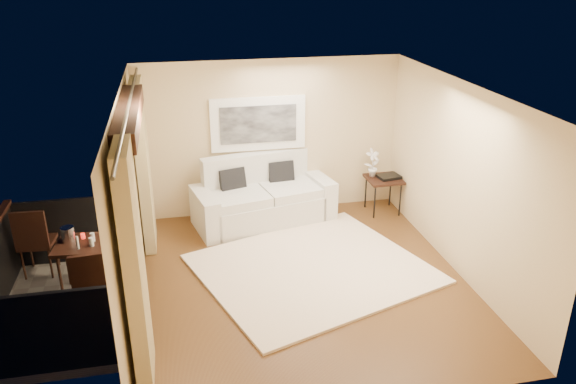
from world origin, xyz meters
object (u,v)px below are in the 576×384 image
object	(u,v)px
side_table	(384,181)
ice_bucket	(68,234)
bistro_table	(81,249)
balcony_chair_far	(34,238)
sofa	(262,198)
balcony_chair_near	(93,292)
orchid	(373,163)

from	to	relation	value
side_table	ice_bucket	distance (m)	5.28
side_table	bistro_table	xyz separation A→B (m)	(-4.87, -1.69, 0.09)
side_table	balcony_chair_far	xyz separation A→B (m)	(-5.58, -1.11, 0.03)
sofa	ice_bucket	xyz separation A→B (m)	(-2.86, -1.70, 0.46)
sofa	balcony_chair_far	distance (m)	3.63
ice_bucket	balcony_chair_near	bearing A→B (deg)	-70.36
bistro_table	ice_bucket	distance (m)	0.26
orchid	balcony_chair_far	world-z (taller)	orchid
bistro_table	sofa	bearing A→B (deg)	33.47
bistro_table	balcony_chair_far	distance (m)	0.92
balcony_chair_near	bistro_table	bearing A→B (deg)	98.74
orchid	balcony_chair_far	bearing A→B (deg)	-167.21
bistro_table	ice_bucket	bearing A→B (deg)	148.50
sofa	balcony_chair_near	bearing A→B (deg)	-143.14
balcony_chair_far	bistro_table	bearing A→B (deg)	145.46
orchid	bistro_table	size ratio (longest dim) A/B	0.68
balcony_chair_far	balcony_chair_near	world-z (taller)	balcony_chair_near
balcony_chair_far	balcony_chair_near	size ratio (longest dim) A/B	1.00
bistro_table	balcony_chair_far	size ratio (longest dim) A/B	0.72
sofa	bistro_table	bearing A→B (deg)	-158.53
bistro_table	balcony_chair_near	distance (m)	1.06
side_table	orchid	world-z (taller)	orchid
balcony_chair_far	ice_bucket	world-z (taller)	balcony_chair_far
orchid	balcony_chair_near	distance (m)	5.28
sofa	orchid	bearing A→B (deg)	-11.58
sofa	side_table	distance (m)	2.17
side_table	balcony_chair_near	world-z (taller)	balcony_chair_near
sofa	orchid	world-z (taller)	orchid
side_table	sofa	bearing A→B (deg)	177.29
side_table	balcony_chair_near	xyz separation A→B (m)	(-4.62, -2.72, 0.03)
orchid	bistro_table	xyz separation A→B (m)	(-4.69, -1.81, -0.23)
orchid	balcony_chair_far	size ratio (longest dim) A/B	0.48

